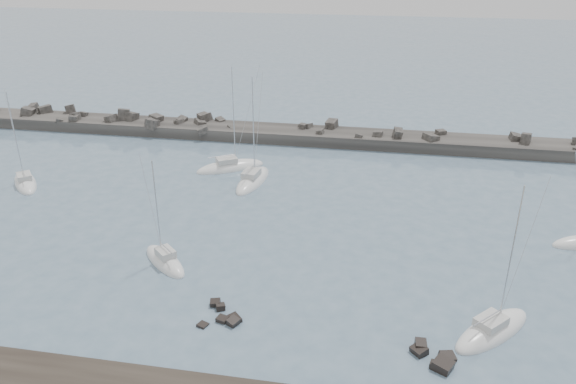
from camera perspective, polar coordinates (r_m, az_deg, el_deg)
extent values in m
plane|color=slate|center=(56.21, -0.79, -7.61)|extent=(400.00, 400.00, 0.00)
cube|color=black|center=(49.17, -8.66, -13.33)|extent=(1.06, 1.05, 0.61)
cube|color=black|center=(50.72, -6.88, -11.62)|extent=(1.05, 1.09, 0.87)
cube|color=black|center=(49.43, -6.66, -12.90)|extent=(1.12, 1.09, 0.89)
cube|color=black|center=(49.39, -5.55, -12.87)|extent=(1.71, 1.73, 0.78)
cube|color=black|center=(48.89, -5.60, -13.08)|extent=(1.27, 1.35, 1.09)
cube|color=black|center=(51.23, -7.37, -11.23)|extent=(1.04, 1.04, 1.02)
cube|color=black|center=(47.20, 15.84, -15.96)|extent=(1.51, 1.40, 1.04)
cube|color=black|center=(46.08, 14.70, -16.69)|extent=(0.93, 1.02, 0.74)
cube|color=black|center=(47.35, 13.32, -14.96)|extent=(0.97, 1.16, 0.96)
cube|color=black|center=(46.95, 13.18, -15.40)|extent=(1.62, 1.61, 0.81)
cube|color=black|center=(45.97, 15.46, -16.62)|extent=(1.95, 1.93, 0.91)
cube|color=#32302D|center=(91.31, -0.88, 5.52)|extent=(115.00, 6.00, 3.20)
cube|color=#32302D|center=(99.30, -16.35, 7.51)|extent=(2.55, 2.53, 2.49)
cube|color=#32302D|center=(96.43, -10.71, 7.11)|extent=(1.91, 2.09, 1.85)
cube|color=#32302D|center=(95.60, -6.90, 7.21)|extent=(1.94, 1.95, 1.25)
cube|color=#32302D|center=(88.40, 14.27, 5.21)|extent=(2.89, 2.94, 1.88)
cube|color=#32302D|center=(109.39, -23.70, 7.47)|extent=(1.58, 1.53, 1.16)
cube|color=#32302D|center=(90.80, 1.51, 6.64)|extent=(1.36, 1.31, 1.09)
cube|color=#32302D|center=(102.19, -22.20, 6.72)|extent=(1.56, 1.36, 1.14)
cube|color=#32302D|center=(91.49, 4.47, 6.82)|extent=(2.16, 2.41, 1.93)
cube|color=#32302D|center=(109.86, -24.44, 7.78)|extent=(1.57, 1.88, 1.83)
cube|color=#32302D|center=(91.37, 15.26, 5.82)|extent=(1.82, 1.74, 0.95)
cube|color=#32302D|center=(95.53, -8.63, 7.47)|extent=(2.08, 2.24, 1.74)
cube|color=#32302D|center=(106.41, -21.23, 7.81)|extent=(2.36, 2.24, 2.09)
cube|color=#32302D|center=(101.30, -20.89, 6.90)|extent=(1.65, 1.56, 1.50)
cube|color=#32302D|center=(92.31, 22.05, 5.00)|extent=(1.96, 1.96, 1.98)
cube|color=#32302D|center=(97.03, -13.27, 7.13)|extent=(2.53, 2.37, 2.19)
cube|color=#32302D|center=(94.64, -8.94, 6.92)|extent=(2.53, 2.36, 1.76)
cube|color=#32302D|center=(95.21, -11.00, 6.89)|extent=(1.78, 1.88, 1.44)
cube|color=#32302D|center=(91.62, -8.67, 6.17)|extent=(2.53, 2.38, 1.72)
cube|color=#32302D|center=(98.93, -15.63, 7.35)|extent=(2.39, 2.55, 2.07)
cube|color=#32302D|center=(96.34, -8.30, 7.43)|extent=(2.53, 2.30, 2.03)
cube|color=#32302D|center=(87.41, 7.19, 5.59)|extent=(1.35, 1.18, 1.20)
cube|color=#32302D|center=(88.57, 9.13, 5.84)|extent=(1.63, 1.94, 1.20)
cube|color=#32302D|center=(108.23, -23.42, 7.63)|extent=(2.85, 2.67, 1.95)
cube|color=#32302D|center=(88.58, 3.31, 6.02)|extent=(1.41, 1.36, 1.30)
cube|color=#32302D|center=(91.66, 1.82, 6.60)|extent=(2.62, 2.37, 1.75)
cube|color=#32302D|center=(92.17, -5.76, 6.43)|extent=(1.81, 1.70, 1.29)
cube|color=#32302D|center=(107.45, -25.03, 6.92)|extent=(1.59, 1.83, 1.13)
cube|color=#32302D|center=(103.60, -20.08, 7.30)|extent=(1.47, 1.44, 1.63)
cube|color=#32302D|center=(101.95, -20.80, 7.19)|extent=(1.92, 1.84, 1.63)
cube|color=#32302D|center=(91.20, 23.02, 4.99)|extent=(1.80, 2.22, 1.94)
cube|color=#32302D|center=(99.05, -17.53, 7.11)|extent=(2.30, 2.21, 1.67)
cube|color=#32302D|center=(88.04, 11.08, 5.85)|extent=(1.65, 1.93, 1.96)
cube|color=#32302D|center=(94.59, -13.77, 6.82)|extent=(1.79, 1.51, 1.65)
cube|color=#32302D|center=(94.58, -13.62, 6.66)|extent=(2.51, 2.51, 2.00)
cube|color=#32302D|center=(107.87, -24.92, 7.30)|extent=(2.60, 2.47, 2.37)
ellipsoid|color=white|center=(82.14, -25.11, 0.77)|extent=(7.39, 8.11, 2.12)
cube|color=beige|center=(81.31, -25.23, 1.46)|extent=(2.81, 2.89, 0.67)
cylinder|color=silver|center=(80.63, -25.99, 5.21)|extent=(0.11, 0.11, 11.34)
cylinder|color=silver|center=(80.54, -25.26, 1.73)|extent=(2.23, 2.64, 0.10)
ellipsoid|color=white|center=(75.17, -3.60, 1.06)|extent=(4.20, 9.87, 2.40)
cube|color=beige|center=(74.22, -3.76, 1.91)|extent=(2.26, 2.91, 0.76)
cylinder|color=silver|center=(73.21, -3.54, 6.67)|extent=(0.13, 0.13, 12.91)
cylinder|color=silver|center=(73.38, -3.97, 2.23)|extent=(0.61, 3.81, 0.11)
ellipsoid|color=white|center=(79.84, -5.87, 2.42)|extent=(9.95, 7.89, 2.34)
cube|color=beige|center=(79.22, -6.25, 3.26)|extent=(3.39, 3.16, 0.70)
cylinder|color=silver|center=(77.52, -5.55, 7.75)|extent=(0.12, 0.12, 13.31)
cylinder|color=silver|center=(78.82, -6.76, 3.63)|extent=(3.37, 2.21, 0.10)
ellipsoid|color=white|center=(58.16, -12.39, -6.99)|extent=(6.91, 6.64, 2.13)
cube|color=beige|center=(57.22, -12.34, -6.05)|extent=(2.51, 2.48, 0.76)
cylinder|color=silver|center=(55.88, -13.18, -1.61)|extent=(0.13, 0.13, 9.88)
cylinder|color=silver|center=(56.47, -12.18, -5.66)|extent=(2.22, 2.07, 0.11)
ellipsoid|color=white|center=(50.78, 20.01, -13.20)|extent=(8.20, 8.46, 2.23)
cube|color=beige|center=(49.72, 19.93, -12.23)|extent=(3.05, 3.08, 0.69)
cylinder|color=silver|center=(47.56, 21.72, -6.07)|extent=(0.12, 0.12, 12.15)
cylinder|color=silver|center=(48.90, 19.61, -11.92)|extent=(2.54, 2.69, 0.10)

